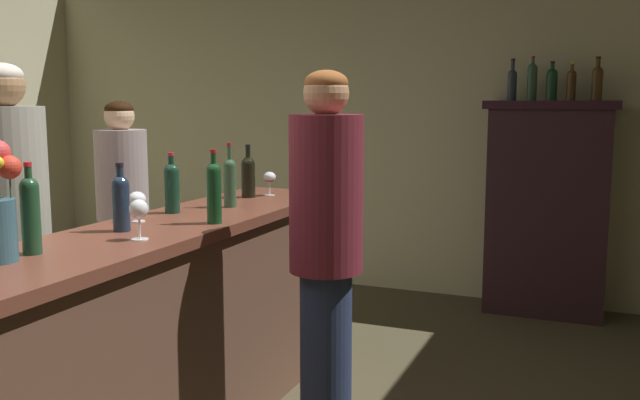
% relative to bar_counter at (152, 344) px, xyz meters
% --- Properties ---
extents(wall_back, '(5.71, 0.12, 2.77)m').
position_rel_bar_counter_xyz_m(wall_back, '(-0.40, 3.15, 0.87)').
color(wall_back, '#C0BA90').
rests_on(wall_back, ground).
extents(bar_counter, '(0.58, 2.90, 1.03)m').
position_rel_bar_counter_xyz_m(bar_counter, '(0.00, 0.00, 0.00)').
color(bar_counter, brown).
rests_on(bar_counter, ground).
extents(display_cabinet, '(0.92, 0.41, 1.57)m').
position_rel_bar_counter_xyz_m(display_cabinet, '(1.39, 2.86, 0.30)').
color(display_cabinet, black).
rests_on(display_cabinet, ground).
extents(wine_bottle_malbec, '(0.07, 0.07, 0.33)m').
position_rel_bar_counter_xyz_m(wine_bottle_malbec, '(-0.07, -0.57, 0.66)').
color(wine_bottle_malbec, '#1B3F25').
rests_on(wine_bottle_malbec, bar_counter).
extents(wine_bottle_merlot, '(0.07, 0.07, 0.29)m').
position_rel_bar_counter_xyz_m(wine_bottle_merlot, '(-0.14, 0.39, 0.64)').
color(wine_bottle_merlot, '#133423').
rests_on(wine_bottle_merlot, bar_counter).
extents(wine_bottle_pinot, '(0.06, 0.06, 0.33)m').
position_rel_bar_counter_xyz_m(wine_bottle_pinot, '(0.02, 0.66, 0.65)').
color(wine_bottle_pinot, '#2F5034').
rests_on(wine_bottle_pinot, bar_counter).
extents(wine_bottle_riesling, '(0.08, 0.08, 0.30)m').
position_rel_bar_counter_xyz_m(wine_bottle_riesling, '(-0.07, 1.02, 0.64)').
color(wine_bottle_riesling, black).
rests_on(wine_bottle_riesling, bar_counter).
extents(wine_bottle_rose, '(0.07, 0.07, 0.28)m').
position_rel_bar_counter_xyz_m(wine_bottle_rose, '(-0.06, -0.09, 0.64)').
color(wine_bottle_rose, '#1A283B').
rests_on(wine_bottle_rose, bar_counter).
extents(wine_bottle_chardonnay, '(0.07, 0.07, 0.33)m').
position_rel_bar_counter_xyz_m(wine_bottle_chardonnay, '(0.20, 0.21, 0.66)').
color(wine_bottle_chardonnay, '#133D1C').
rests_on(wine_bottle_chardonnay, bar_counter).
extents(wine_glass_front, '(0.08, 0.08, 0.14)m').
position_rel_bar_counter_xyz_m(wine_glass_front, '(-0.14, 0.12, 0.60)').
color(wine_glass_front, white).
rests_on(wine_glass_front, bar_counter).
extents(wine_glass_rear, '(0.07, 0.07, 0.16)m').
position_rel_bar_counter_xyz_m(wine_glass_rear, '(0.12, -0.22, 0.63)').
color(wine_glass_rear, white).
rests_on(wine_glass_rear, bar_counter).
extents(wine_glass_spare, '(0.07, 0.07, 0.14)m').
position_rel_bar_counter_xyz_m(wine_glass_spare, '(0.01, 1.13, 0.61)').
color(wine_glass_spare, white).
rests_on(wine_glass_spare, bar_counter).
extents(display_bottle_left, '(0.07, 0.07, 0.30)m').
position_rel_bar_counter_xyz_m(display_bottle_left, '(1.11, 2.86, 1.18)').
color(display_bottle_left, '#262F39').
rests_on(display_bottle_left, display_cabinet).
extents(display_bottle_midleft, '(0.07, 0.07, 0.32)m').
position_rel_bar_counter_xyz_m(display_bottle_midleft, '(1.25, 2.86, 1.19)').
color(display_bottle_midleft, '#2B4B34').
rests_on(display_bottle_midleft, display_cabinet).
extents(display_bottle_center, '(0.08, 0.08, 0.28)m').
position_rel_bar_counter_xyz_m(display_bottle_center, '(1.39, 2.86, 1.17)').
color(display_bottle_center, '#12391E').
rests_on(display_bottle_center, display_cabinet).
extents(display_bottle_midright, '(0.06, 0.06, 0.27)m').
position_rel_bar_counter_xyz_m(display_bottle_midright, '(1.52, 2.86, 1.17)').
color(display_bottle_midright, '#4A3015').
rests_on(display_bottle_midright, display_cabinet).
extents(display_bottle_right, '(0.07, 0.07, 0.30)m').
position_rel_bar_counter_xyz_m(display_bottle_right, '(1.69, 2.86, 1.18)').
color(display_bottle_right, '#462F16').
rests_on(display_bottle_right, display_cabinet).
extents(patron_near_entrance, '(0.34, 0.34, 1.56)m').
position_rel_bar_counter_xyz_m(patron_near_entrance, '(-1.14, 1.27, 0.34)').
color(patron_near_entrance, '#B8AA98').
rests_on(patron_near_entrance, ground).
extents(patron_in_navy, '(0.36, 0.36, 1.74)m').
position_rel_bar_counter_xyz_m(patron_in_navy, '(-0.80, 0.02, 0.44)').
color(patron_in_navy, gray).
rests_on(patron_in_navy, ground).
extents(bartender, '(0.31, 0.31, 1.69)m').
position_rel_bar_counter_xyz_m(bartender, '(0.71, 0.26, 0.42)').
color(bartender, '#26304F').
rests_on(bartender, ground).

